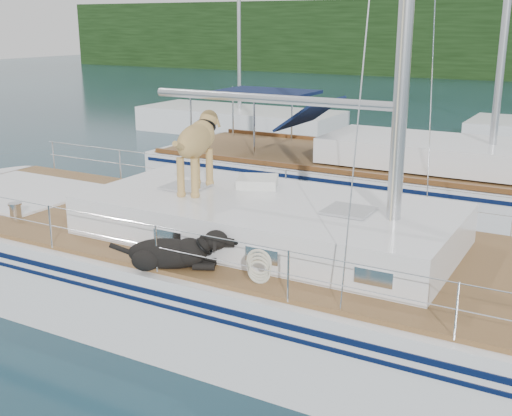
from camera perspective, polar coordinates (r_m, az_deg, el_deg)
The scene contains 4 objects.
ground at distance 9.94m, azimuth -3.12°, elevation -8.78°, with size 120.00×120.00×0.00m, color black.
main_sailboat at distance 9.62m, azimuth -2.75°, elevation -5.20°, with size 12.00×3.97×14.01m.
neighbor_sailboat at distance 15.16m, azimuth 11.36°, elevation 2.25°, with size 11.00×3.50×13.30m.
bg_boat_west at distance 25.40m, azimuth -1.46°, elevation 7.68°, with size 8.00×3.00×11.65m.
Camera 1 is at (4.88, -7.58, 4.18)m, focal length 45.00 mm.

